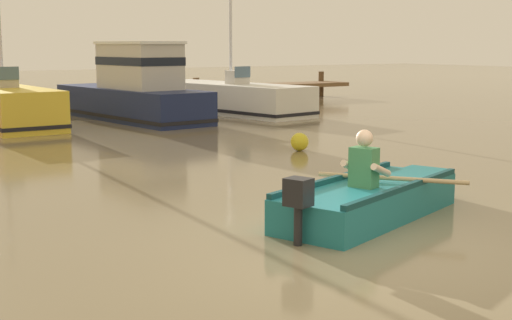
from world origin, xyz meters
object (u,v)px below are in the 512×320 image
Objects in this scene: rowboat_with_person at (371,199)px; moored_boat_yellow at (2,107)px; mooring_buoy at (300,142)px; moored_boat_white at (228,99)px; moored_boat_navy at (134,91)px.

moored_boat_yellow is at bearing 95.07° from rowboat_with_person.
rowboat_with_person is 9.32× the size of mooring_buoy.
moored_boat_yellow is 15.50× the size of mooring_buoy.
moored_boat_white is at bearing 68.82° from mooring_buoy.
moored_boat_white is (6.10, 13.80, 0.23)m from rowboat_with_person.
mooring_buoy is (0.33, -8.00, -0.67)m from moored_boat_navy.
rowboat_with_person is 0.60× the size of moored_boat_yellow.
moored_boat_yellow reaches higher than moored_boat_white.
rowboat_with_person is at bearing -113.83° from moored_boat_white.
rowboat_with_person is at bearing -117.75° from mooring_buoy.
moored_boat_yellow is 0.91× the size of moored_boat_navy.
moored_boat_navy is 3.63m from moored_boat_white.
moored_boat_yellow reaches higher than rowboat_with_person.
moored_boat_navy is at bearing -9.55° from moored_boat_yellow.
moored_boat_yellow reaches higher than moored_boat_navy.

